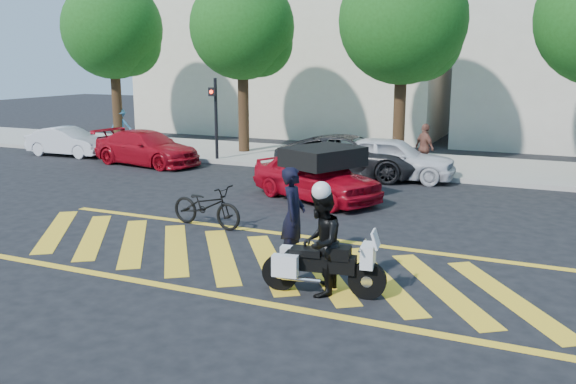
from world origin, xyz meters
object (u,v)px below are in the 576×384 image
at_px(parked_mid_left, 351,156).
at_px(parked_left, 147,148).
at_px(officer_moto, 321,243).
at_px(parked_far_left, 68,142).
at_px(parked_mid_right, 391,158).
at_px(officer_bike, 293,216).
at_px(red_convertible, 316,176).
at_px(police_motorcycle, 321,265).
at_px(bicycle, 207,206).

bearing_deg(parked_mid_left, parked_left, 91.82).
bearing_deg(parked_left, officer_moto, -123.85).
xyz_separation_m(parked_far_left, parked_mid_right, (13.41, 0.43, 0.13)).
relative_size(parked_far_left, parked_mid_right, 0.84).
bearing_deg(parked_far_left, officer_bike, -123.88).
relative_size(officer_moto, red_convertible, 0.44).
bearing_deg(parked_mid_right, police_motorcycle, -176.53).
relative_size(officer_moto, parked_mid_left, 0.36).
relative_size(bicycle, parked_far_left, 0.55).
height_order(officer_bike, parked_mid_left, officer_bike).
distance_m(red_convertible, parked_far_left, 12.73).
bearing_deg(police_motorcycle, officer_moto, 152.96).
distance_m(parked_far_left, parked_left, 4.34).
bearing_deg(parked_left, officer_bike, -122.67).
xyz_separation_m(red_convertible, parked_mid_left, (-0.22, 3.81, 0.00)).
relative_size(officer_bike, bicycle, 0.98).
distance_m(bicycle, red_convertible, 3.89).
height_order(officer_bike, parked_mid_right, officer_bike).
distance_m(officer_bike, bicycle, 3.33).
distance_m(bicycle, officer_moto, 4.90).
xyz_separation_m(red_convertible, parked_mid_right, (1.14, 3.81, 0.02)).
bearing_deg(parked_far_left, red_convertible, -107.50).
bearing_deg(parked_mid_left, parked_mid_right, -94.89).
height_order(bicycle, parked_left, parked_left).
xyz_separation_m(officer_bike, parked_far_left, (-13.87, 8.60, -0.36)).
bearing_deg(officer_moto, parked_far_left, -131.82).
distance_m(police_motorcycle, red_convertible, 7.04).
bearing_deg(officer_moto, police_motorcycle, 62.96).
height_order(red_convertible, parked_far_left, red_convertible).
height_order(officer_bike, police_motorcycle, officer_bike).
distance_m(officer_bike, parked_mid_right, 9.04).
relative_size(red_convertible, parked_left, 0.93).
xyz_separation_m(parked_far_left, parked_left, (4.31, -0.48, 0.06)).
bearing_deg(officer_moto, parked_mid_left, -172.70).
relative_size(police_motorcycle, parked_mid_right, 0.51).
bearing_deg(parked_mid_right, red_convertible, 158.35).
distance_m(parked_mid_left, parked_mid_right, 1.36).
distance_m(parked_far_left, parked_mid_right, 13.42).
bearing_deg(red_convertible, parked_left, 94.96).
bearing_deg(bicycle, parked_far_left, 63.90).
distance_m(officer_moto, parked_mid_left, 10.71).
relative_size(officer_moto, parked_left, 0.41).
distance_m(police_motorcycle, parked_mid_left, 10.72).
height_order(officer_moto, parked_mid_left, officer_moto).
height_order(parked_mid_left, parked_mid_right, parked_mid_right).
height_order(parked_far_left, parked_mid_left, parked_mid_left).
height_order(police_motorcycle, parked_mid_left, parked_mid_left).
xyz_separation_m(parked_far_left, parked_mid_left, (12.05, 0.43, 0.11)).
distance_m(parked_left, parked_mid_right, 9.14).
relative_size(bicycle, parked_mid_right, 0.46).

